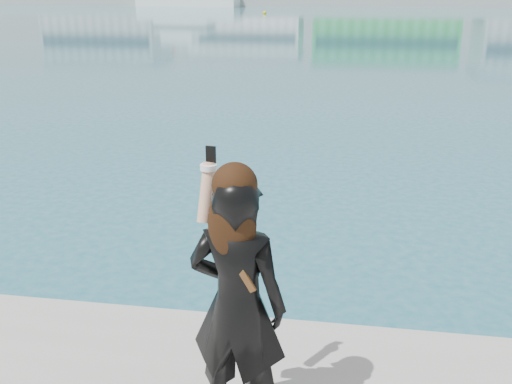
% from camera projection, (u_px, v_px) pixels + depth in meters
% --- Properties ---
extents(far_quay, '(320.00, 40.00, 2.00)m').
position_uv_depth(far_quay, '(348.00, 0.00, 124.63)').
color(far_quay, '#9E9E99').
rests_on(far_quay, ground).
extents(buoy_far, '(0.50, 0.50, 0.50)m').
position_uv_depth(buoy_far, '(265.00, 14.00, 79.38)').
color(buoy_far, yellow).
rests_on(buoy_far, ground).
extents(woman, '(0.65, 0.48, 1.73)m').
position_uv_depth(woman, '(237.00, 298.00, 3.34)').
color(woman, black).
rests_on(woman, near_quay).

